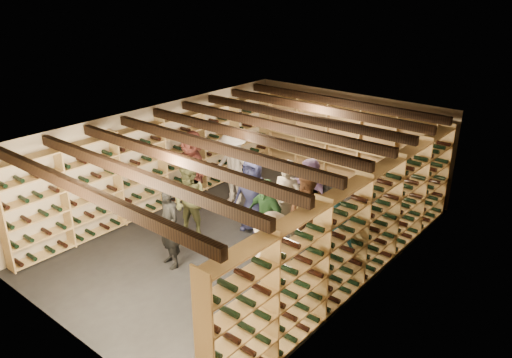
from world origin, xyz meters
The scene contains 22 objects.
ground centered at (0.00, 0.00, 0.00)m, with size 8.00×8.00×0.00m, color black.
walls centered at (0.00, 0.00, 1.20)m, with size 5.52×8.02×2.40m.
ceiling centered at (0.00, 0.00, 2.40)m, with size 5.50×8.00×0.01m, color beige.
ceiling_joists centered at (0.00, 0.00, 2.26)m, with size 5.40×7.12×0.18m.
wine_rack_left centered at (-2.57, 0.00, 1.08)m, with size 0.32×7.50×2.15m.
wine_rack_right centered at (2.57, 0.00, 1.08)m, with size 0.32×7.50×2.15m.
wine_rack_back centered at (0.00, 3.83, 1.07)m, with size 4.70×0.30×2.15m.
crate_stack_left centered at (0.69, 1.30, 0.34)m, with size 0.59×0.49×0.68m.
crate_stack_right centered at (0.11, 1.30, 0.26)m, with size 0.58×0.48×0.51m.
crate_loose centered at (1.13, 1.30, 0.09)m, with size 0.50×0.33×0.17m, color tan.
person_1 centered at (-0.44, -1.69, 0.81)m, with size 0.59×0.39×1.62m, color black.
person_2 centered at (-0.98, -0.65, 0.79)m, with size 0.77×0.60×1.59m, color brown.
person_3 centered at (1.87, -1.54, 0.88)m, with size 1.13×0.65×1.75m, color beige.
person_4 centered at (2.18, -0.18, 0.82)m, with size 0.96×0.40×1.63m, color #1E5E73.
person_5 centered at (-2.18, 0.55, 0.90)m, with size 1.67×0.53×1.80m, color brown.
person_6 centered at (-0.20, 0.41, 0.81)m, with size 0.80×0.52×1.63m, color #1C1F41.
person_7 centered at (0.75, 0.34, 0.90)m, with size 0.66×0.43×1.80m, color gray.
person_8 centered at (1.32, 0.28, 0.87)m, with size 0.84×0.66×1.74m, color #4F2E1C.
person_9 centered at (-1.41, 1.13, 0.90)m, with size 1.16×0.67×1.80m, color #AFA59E.
person_10 centered at (0.66, -0.20, 0.79)m, with size 0.93×0.39×1.58m, color #234C27.
person_11 centered at (0.65, 1.30, 0.78)m, with size 1.45×0.46×1.56m, color slate.
person_12 centered at (1.51, 0.79, 0.78)m, with size 0.76×0.50×1.56m, color #35363A.
Camera 1 is at (6.02, -6.95, 5.14)m, focal length 35.00 mm.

